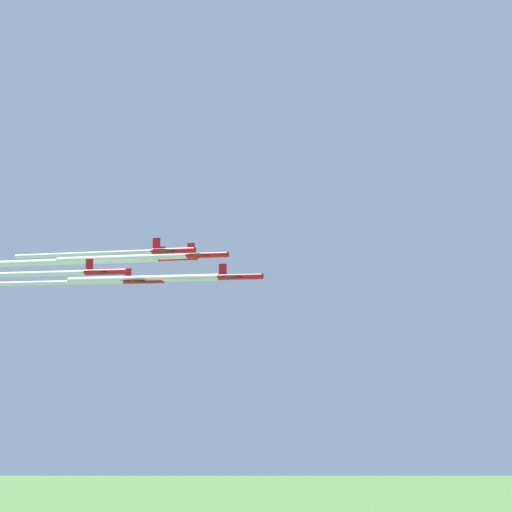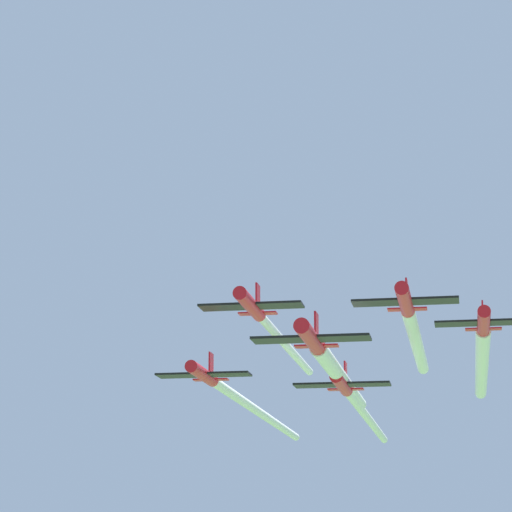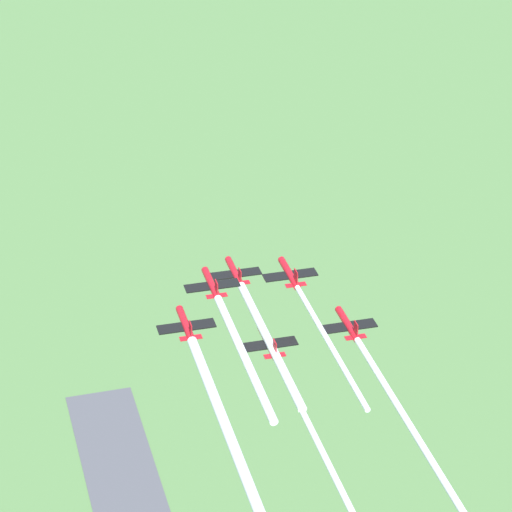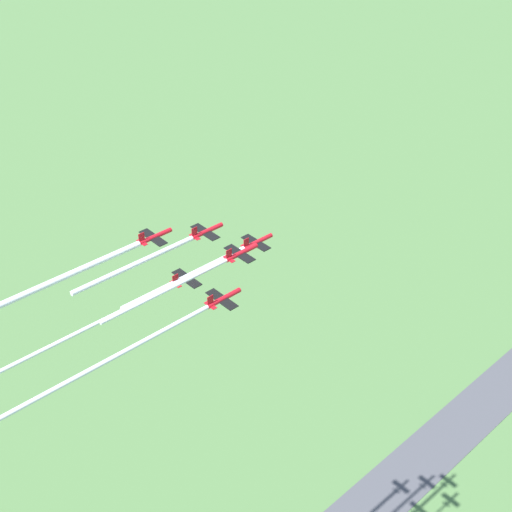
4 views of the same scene
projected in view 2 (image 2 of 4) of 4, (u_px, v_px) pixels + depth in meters
The scene contains 12 objects.
jet_0 at pixel (311, 338), 84.60m from camera, with size 8.90×8.66×3.00m.
jet_1 at pixel (405, 300), 94.66m from camera, with size 8.90×8.66×3.00m.
jet_2 at pixel (251, 305), 96.73m from camera, with size 8.90×8.66×3.00m.
jet_3 at pixel (484, 322), 103.63m from camera, with size 8.90×8.66×3.00m.
jet_4 at pixel (342, 384), 104.46m from camera, with size 8.90×8.66×3.00m.
jet_5 at pixel (203, 374), 106.79m from camera, with size 8.90×8.66×3.00m.
smoke_trail_0 at pixel (342, 380), 104.84m from camera, with size 32.54×12.87×1.27m.
smoke_trail_1 at pixel (417, 344), 113.61m from camera, with size 29.96×11.84×1.16m.
smoke_trail_2 at pixel (288, 347), 116.00m from camera, with size 30.45×11.71×0.78m.
smoke_trail_3 at pixel (482, 367), 127.99m from camera, with size 40.66×15.90×1.37m.
smoke_trail_4 at pixel (369, 419), 131.13m from camera, with size 45.02×17.07×0.86m.
smoke_trail_5 at pixel (262, 414), 136.67m from camera, with size 51.35×19.42×0.93m.
Camera 2 is at (128.32, -17.60, 149.15)m, focal length 85.00 mm.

